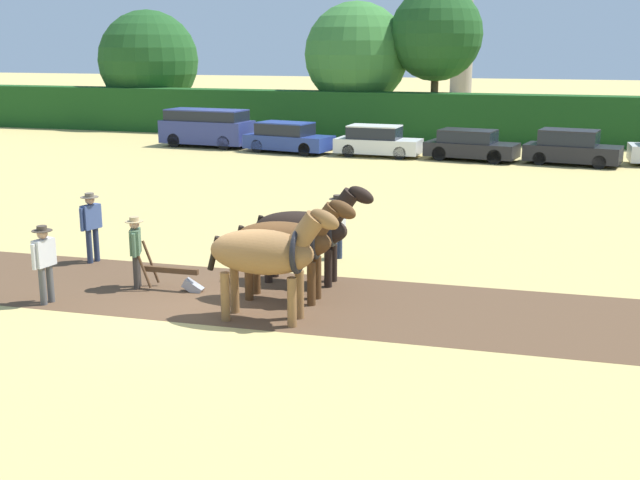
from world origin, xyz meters
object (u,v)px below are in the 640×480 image
object	(u,v)px
tree_left	(356,55)
farmer_onlooker_left	(44,259)
parked_car_center	(470,145)
church_spire	(464,11)
draft_horse_lead_left	(267,253)
farmer_beside_team	(337,222)
parked_car_left	(288,138)
draft_horse_lead_right	(288,241)
draft_horse_trail_left	(306,229)
farmer_onlooker_right	(91,222)
plow	(176,277)
tree_far_left	(149,61)
parked_car_center_left	(377,141)
parked_car_center_right	(571,148)
farmer_at_plow	(136,247)
parked_van	(207,127)
tree_center_left	(436,34)

from	to	relation	value
tree_left	farmer_onlooker_left	bearing A→B (deg)	-85.82
tree_left	parked_car_center	world-z (taller)	tree_left
church_spire	draft_horse_lead_left	xyz separation A→B (m)	(6.84, -75.35, -7.44)
draft_horse_lead_left	farmer_beside_team	bearing A→B (deg)	87.44
tree_left	parked_car_left	xyz separation A→B (m)	(-1.03, -9.24, -3.97)
draft_horse_lead_right	draft_horse_trail_left	distance (m)	1.34
church_spire	farmer_onlooker_right	bearing A→B (deg)	-89.10
draft_horse_trail_left	plow	xyz separation A→B (m)	(-2.53, -1.46, -0.93)
farmer_onlooker_left	parked_car_center	size ratio (longest dim) A/B	0.38
tree_far_left	parked_car_center_left	distance (m)	20.57
farmer_beside_team	farmer_onlooker_right	world-z (taller)	farmer_onlooker_right
draft_horse_lead_left	parked_car_center_right	size ratio (longest dim) A/B	0.63
church_spire	draft_horse_trail_left	bearing A→B (deg)	-84.70
tree_far_left	draft_horse_trail_left	size ratio (longest dim) A/B	2.59
draft_horse_lead_right	farmer_at_plow	size ratio (longest dim) A/B	1.72
draft_horse_lead_right	parked_van	size ratio (longest dim) A/B	0.56
farmer_onlooker_right	parked_van	distance (m)	23.33
parked_car_center	draft_horse_trail_left	bearing A→B (deg)	-83.94
parked_car_center_right	tree_left	bearing A→B (deg)	152.43
tree_left	tree_center_left	bearing A→B (deg)	-0.51
draft_horse_trail_left	parked_car_center_left	world-z (taller)	draft_horse_trail_left
farmer_onlooker_right	farmer_beside_team	bearing A→B (deg)	34.99
farmer_at_plow	farmer_onlooker_right	size ratio (longest dim) A/B	0.92
tree_left	parked_car_center_right	world-z (taller)	tree_left
tree_far_left	parked_car_left	bearing A→B (deg)	-36.59
tree_far_left	farmer_onlooker_left	world-z (taller)	tree_far_left
farmer_onlooker_right	parked_car_center	size ratio (longest dim) A/B	0.40
draft_horse_lead_right	church_spire	bearing A→B (deg)	92.52
farmer_at_plow	draft_horse_lead_left	bearing A→B (deg)	-40.81
draft_horse_trail_left	farmer_onlooker_right	size ratio (longest dim) A/B	1.66
plow	draft_horse_lead_left	bearing A→B (deg)	-27.45
farmer_at_plow	parked_van	distance (m)	25.57
farmer_at_plow	tree_left	bearing A→B (deg)	73.26
parked_van	parked_car_left	distance (m)	4.98
farmer_onlooker_right	parked_car_left	world-z (taller)	farmer_onlooker_right
tree_center_left	draft_horse_trail_left	size ratio (longest dim) A/B	2.94
church_spire	farmer_onlooker_right	distance (m)	73.06
farmer_beside_team	parked_car_center_left	xyz separation A→B (m)	(-3.63, 19.10, -0.24)
farmer_onlooker_left	parked_car_center_right	bearing A→B (deg)	76.38
tree_center_left	farmer_onlooker_left	distance (m)	33.96
farmer_beside_team	parked_car_center_right	bearing A→B (deg)	94.55
plow	parked_car_center	size ratio (longest dim) A/B	0.35
farmer_onlooker_right	plow	bearing A→B (deg)	-11.27
farmer_at_plow	draft_horse_lead_right	bearing A→B (deg)	-19.75
parked_car_center	parked_car_left	bearing A→B (deg)	-171.47
farmer_beside_team	parked_van	distance (m)	23.92
draft_horse_lead_right	plow	xyz separation A→B (m)	(-2.58, -0.12, -0.96)
farmer_beside_team	farmer_onlooker_right	bearing A→B (deg)	-139.33
tree_far_left	parked_van	bearing A→B (deg)	-46.89
farmer_onlooker_right	parked_car_center_right	world-z (taller)	farmer_onlooker_right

